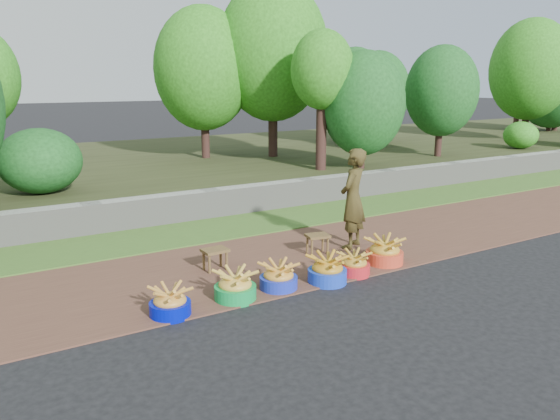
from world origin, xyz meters
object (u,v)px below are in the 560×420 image
vendor_woman (353,199)px  basin_f (385,252)px  basin_b (235,287)px  stool_left (215,253)px  stool_right (318,238)px  basin_c (279,277)px  basin_a (170,303)px  basin_e (354,265)px  basin_d (327,270)px

vendor_woman → basin_f: bearing=53.6°
basin_b → stool_left: basin_b is taller
stool_right → basin_c: bearing=-143.8°
basin_a → basin_f: size_ratio=0.87×
basin_f → vendor_woman: (0.07, 0.85, 0.62)m
basin_b → basin_a: bearing=-177.9°
stool_left → stool_right: (1.64, -0.13, -0.00)m
basin_a → basin_e: 2.62m
stool_left → basin_c: bearing=-68.6°
basin_c → basin_f: (1.81, 0.04, 0.02)m
basin_b → basin_c: basin_b is taller
basin_e → basin_b: bearing=178.3°
basin_d → basin_e: bearing=6.3°
basin_a → basin_d: (2.13, -0.08, 0.02)m
vendor_woman → basin_b: bearing=-11.3°
basin_d → stool_right: basin_d is taller
basin_d → basin_e: size_ratio=1.17×
basin_b → vendor_woman: 2.75m
stool_left → vendor_woman: vendor_woman is taller
basin_d → vendor_woman: 1.71m
basin_c → basin_f: size_ratio=0.89×
basin_e → vendor_woman: vendor_woman is taller
basin_a → basin_b: basin_b is taller
basin_b → stool_left: size_ratio=1.44×
stool_right → vendor_woman: (0.65, -0.01, 0.54)m
basin_c → vendor_woman: size_ratio=0.31×
basin_a → vendor_woman: vendor_woman is taller
basin_b → basin_f: basin_f is taller
stool_left → basin_f: bearing=-24.1°
basin_a → basin_f: 3.27m
basin_d → basin_c: bearing=169.1°
basin_b → basin_c: size_ratio=1.05×
stool_left → basin_b: bearing=-101.7°
stool_left → stool_right: size_ratio=0.92×
basin_c → stool_right: bearing=36.2°
stool_right → basin_f: bearing=-56.1°
basin_f → basin_e: bearing=-169.6°
basin_d → stool_left: basin_d is taller
basin_a → stool_left: bearing=45.9°
basin_e → basin_f: (0.66, 0.12, 0.03)m
stool_left → basin_d: bearing=-47.3°
basin_c → vendor_woman: 2.19m
basin_c → basin_d: 0.68m
basin_c → basin_f: 1.81m
basin_f → vendor_woman: 1.06m
basin_a → basin_b: (0.84, 0.03, 0.01)m
stool_right → basin_b: bearing=-153.5°
basin_d → basin_f: basin_f is taller
basin_a → basin_e: basin_a is taller
basin_d → stool_right: size_ratio=1.34×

